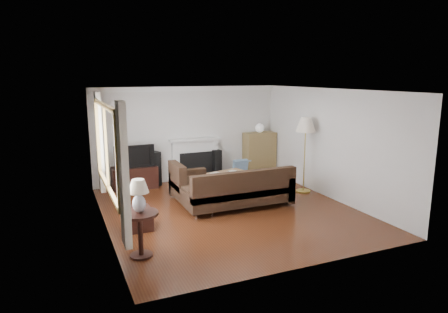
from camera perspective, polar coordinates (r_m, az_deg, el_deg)
name	(u,v)px	position (r m, az deg, el deg)	size (l,w,h in m)	color
room	(230,152)	(8.13, 0.83, 0.65)	(5.10, 5.60, 2.54)	#4D2311
window	(106,148)	(7.25, -16.50, 1.23)	(0.12, 2.74, 1.54)	olive
curtain_near	(124,175)	(5.81, -14.13, -2.64)	(0.10, 0.35, 2.10)	silver
curtain_far	(100,143)	(8.77, -17.31, 1.92)	(0.10, 0.35, 2.10)	silver
fireplace	(195,159)	(10.73, -4.16, -0.38)	(1.40, 0.26, 1.15)	white
tv_stand	(135,177)	(10.23, -12.64, -2.94)	(1.10, 0.50, 0.55)	black
television	(134,156)	(10.11, -12.78, 0.12)	(0.98, 0.13, 0.56)	black
speaker_left	(154,169)	(10.36, -9.94, -1.72)	(0.25, 0.29, 0.88)	black
speaker_right	(216,164)	(10.88, -1.14, -1.12)	(0.22, 0.27, 0.80)	black
bookshelf	(259,154)	(11.34, 5.06, 0.42)	(0.88, 0.42, 1.21)	olive
globe_lamp	(260,128)	(11.23, 5.13, 4.07)	(0.25, 0.25, 0.25)	white
sectional_sofa	(238,189)	(8.54, 2.01, -4.64)	(2.53, 1.85, 0.82)	black
coffee_table	(226,182)	(9.80, 0.22, -3.63)	(1.13, 0.62, 0.44)	#916945
footstool	(138,219)	(7.58, -12.17, -8.70)	(0.47, 0.47, 0.40)	black
floor_lamp	(305,155)	(9.74, 11.44, 0.17)	(0.47, 0.47, 1.81)	gold
side_table	(140,234)	(6.44, -11.85, -10.85)	(0.58, 0.58, 0.72)	black
table_lamp	(139,196)	(6.23, -12.08, -5.57)	(0.32, 0.32, 0.52)	silver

